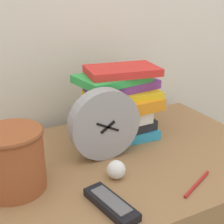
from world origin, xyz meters
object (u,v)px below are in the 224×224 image
at_px(book_stack, 120,104).
at_px(basket, 12,158).
at_px(desk_clock, 105,124).
at_px(pen, 197,184).
at_px(crumpled_paper_ball, 116,170).
at_px(tv_remote, 111,204).

bearing_deg(book_stack, basket, -158.68).
distance_m(desk_clock, book_stack, 0.15).
relative_size(book_stack, pen, 2.12).
bearing_deg(crumpled_paper_ball, desk_clock, 79.47).
distance_m(book_stack, basket, 0.41).
distance_m(desk_clock, basket, 0.28).
bearing_deg(book_stack, pen, -82.88).
bearing_deg(basket, book_stack, 21.32).
relative_size(tv_remote, crumpled_paper_ball, 3.22).
xyz_separation_m(book_stack, basket, (-0.38, -0.15, -0.03)).
bearing_deg(desk_clock, pen, -57.88).
bearing_deg(tv_remote, pen, -4.69).
relative_size(basket, pen, 1.25).
height_order(desk_clock, tv_remote, desk_clock).
distance_m(desk_clock, pen, 0.30).
relative_size(desk_clock, book_stack, 0.76).
relative_size(desk_clock, pen, 1.62).
xyz_separation_m(book_stack, crumpled_paper_ball, (-0.13, -0.22, -0.09)).
relative_size(basket, tv_remote, 1.01).
bearing_deg(tv_remote, crumpled_paper_ball, 56.98).
relative_size(book_stack, crumpled_paper_ball, 5.52).
bearing_deg(basket, crumpled_paper_ball, -16.68).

